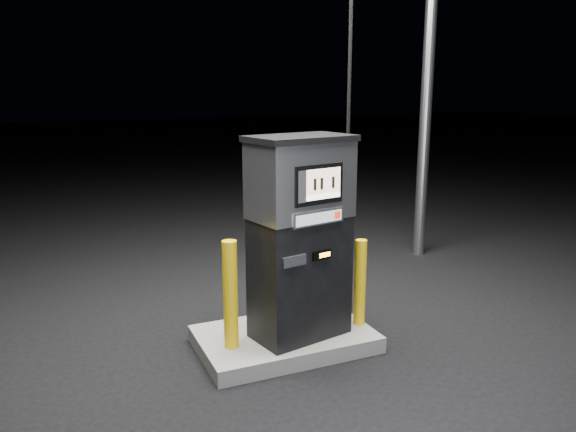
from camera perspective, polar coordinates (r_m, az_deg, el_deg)
name	(u,v)px	position (r m, az deg, el deg)	size (l,w,h in m)	color
ground	(285,346)	(5.43, -0.35, -13.10)	(80.00, 80.00, 0.00)	black
pump_island	(285,339)	(5.40, -0.35, -12.39)	(1.60, 1.00, 0.15)	slate
fuel_dispenser	(301,236)	(5.00, 1.28, -2.04)	(1.06, 0.72, 3.80)	black
bollard_left	(230,295)	(4.92, -5.87, -7.97)	(0.13, 0.13, 0.97)	yellow
bollard_right	(360,282)	(5.44, 7.33, -6.69)	(0.11, 0.11, 0.84)	yellow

